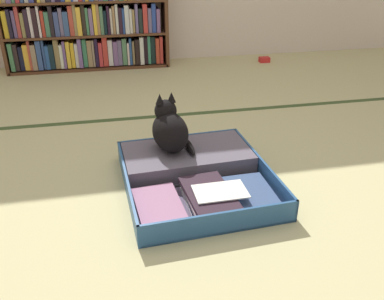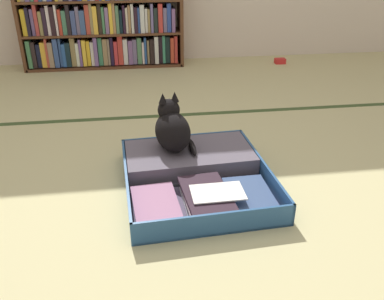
{
  "view_description": "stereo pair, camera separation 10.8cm",
  "coord_description": "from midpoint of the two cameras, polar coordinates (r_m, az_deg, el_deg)",
  "views": [
    {
      "loc": [
        -0.25,
        -1.69,
        1.08
      ],
      "look_at": [
        0.09,
        -0.03,
        0.21
      ],
      "focal_mm": 38.11,
      "sensor_mm": 36.0,
      "label": 1
    },
    {
      "loc": [
        -0.15,
        -1.71,
        1.08
      ],
      "look_at": [
        0.09,
        -0.03,
        0.21
      ],
      "focal_mm": 38.11,
      "sensor_mm": 36.0,
      "label": 2
    }
  ],
  "objects": [
    {
      "name": "bookshelf",
      "position": [
        4.0,
        -15.56,
        17.18
      ],
      "size": [
        1.47,
        0.28,
        0.92
      ],
      "color": "#54321E",
      "rests_on": "ground_plane"
    },
    {
      "name": "tatami_border",
      "position": [
        2.82,
        -6.76,
        4.63
      ],
      "size": [
        4.8,
        0.05,
        0.0
      ],
      "color": "#394C26",
      "rests_on": "ground_plane"
    },
    {
      "name": "open_suitcase",
      "position": [
        2.03,
        -1.29,
        -3.27
      ],
      "size": [
        0.72,
        0.8,
        0.11
      ],
      "color": "#275182",
      "rests_on": "ground_plane"
    },
    {
      "name": "ground_plane",
      "position": [
        2.02,
        -4.23,
        -5.06
      ],
      "size": [
        10.0,
        10.0,
        0.0
      ],
      "primitive_type": "plane",
      "color": "#C1B882"
    },
    {
      "name": "small_red_pouch",
      "position": [
        4.2,
        9.35,
        12.37
      ],
      "size": [
        0.1,
        0.07,
        0.05
      ],
      "color": "red",
      "rests_on": "ground_plane"
    },
    {
      "name": "black_cat",
      "position": [
        2.09,
        -4.67,
        2.87
      ],
      "size": [
        0.23,
        0.28,
        0.3
      ],
      "color": "black",
      "rests_on": "open_suitcase"
    }
  ]
}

